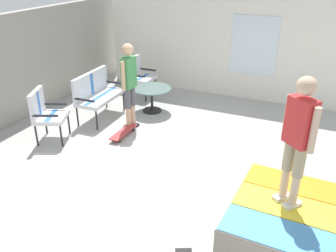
# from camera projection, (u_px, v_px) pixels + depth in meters

# --- Properties ---
(ground_plane) EXTENTS (12.00, 12.00, 0.10)m
(ground_plane) POSITION_uv_depth(u_px,v_px,m) (179.00, 168.00, 6.27)
(ground_plane) COLOR #A8A8A3
(house_facade) EXTENTS (0.23, 6.00, 2.70)m
(house_facade) POSITION_uv_depth(u_px,v_px,m) (220.00, 42.00, 8.98)
(house_facade) COLOR white
(house_facade) RESTS_ON ground_plane
(skate_ramp) EXTENTS (1.67, 2.11, 0.54)m
(skate_ramp) POSITION_uv_depth(u_px,v_px,m) (288.00, 224.00, 4.48)
(skate_ramp) COLOR gray
(skate_ramp) RESTS_ON ground_plane
(patio_bench) EXTENTS (1.27, 0.59, 1.02)m
(patio_bench) POSITION_uv_depth(u_px,v_px,m) (96.00, 91.00, 7.86)
(patio_bench) COLOR black
(patio_bench) RESTS_ON ground_plane
(patio_chair_near_house) EXTENTS (0.63, 0.56, 1.02)m
(patio_chair_near_house) POSITION_uv_depth(u_px,v_px,m) (138.00, 73.00, 9.09)
(patio_chair_near_house) COLOR black
(patio_chair_near_house) RESTS_ON ground_plane
(patio_chair_by_wall) EXTENTS (0.79, 0.75, 1.02)m
(patio_chair_by_wall) POSITION_uv_depth(u_px,v_px,m) (45.00, 111.00, 6.86)
(patio_chair_by_wall) COLOR black
(patio_chair_by_wall) RESTS_ON ground_plane
(patio_table) EXTENTS (0.90, 0.90, 0.57)m
(patio_table) POSITION_uv_depth(u_px,v_px,m) (152.00, 95.00, 8.26)
(patio_table) COLOR black
(patio_table) RESTS_ON ground_plane
(person_watching) EXTENTS (0.48, 0.25, 1.77)m
(person_watching) POSITION_uv_depth(u_px,v_px,m) (129.00, 80.00, 7.20)
(person_watching) COLOR black
(person_watching) RESTS_ON ground_plane
(person_skater) EXTENTS (0.36, 0.39, 1.62)m
(person_skater) POSITION_uv_depth(u_px,v_px,m) (298.00, 135.00, 4.05)
(person_skater) COLOR silver
(person_skater) RESTS_ON skate_ramp
(skateboard_by_bench) EXTENTS (0.80, 0.20, 0.10)m
(skateboard_by_bench) POSITION_uv_depth(u_px,v_px,m) (123.00, 132.00, 7.23)
(skateboard_by_bench) COLOR #B23838
(skateboard_by_bench) RESTS_ON ground_plane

